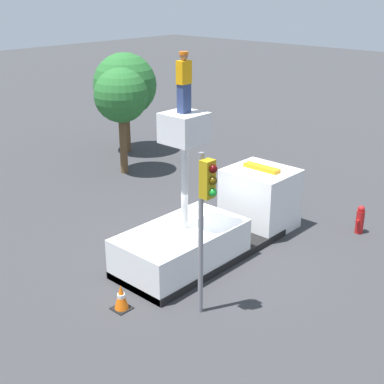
% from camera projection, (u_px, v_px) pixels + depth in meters
% --- Properties ---
extents(ground_plane, '(120.00, 120.00, 0.00)m').
position_uv_depth(ground_plane, '(203.00, 255.00, 18.05)').
color(ground_plane, '#38383A').
extents(bucket_truck, '(7.43, 2.42, 5.04)m').
position_uv_depth(bucket_truck, '(217.00, 223.00, 18.19)').
color(bucket_truck, black).
rests_on(bucket_truck, ground).
extents(worker, '(0.40, 0.26, 1.75)m').
position_uv_depth(worker, '(184.00, 83.00, 15.28)').
color(worker, navy).
rests_on(worker, bucket_truck).
extents(traffic_light_pole, '(0.34, 0.57, 4.64)m').
position_uv_depth(traffic_light_pole, '(205.00, 204.00, 13.67)').
color(traffic_light_pole, gray).
rests_on(traffic_light_pole, ground).
extents(fire_hydrant, '(0.53, 0.29, 1.08)m').
position_uv_depth(fire_hydrant, '(360.00, 220.00, 19.49)').
color(fire_hydrant, red).
rests_on(fire_hydrant, ground).
extents(traffic_cone_rear, '(0.50, 0.50, 0.77)m').
position_uv_depth(traffic_cone_rear, '(121.00, 297.00, 14.94)').
color(traffic_cone_rear, black).
rests_on(traffic_cone_rear, ground).
extents(tree_left_bg, '(3.33, 3.33, 5.29)m').
position_uv_depth(tree_left_bg, '(125.00, 85.00, 27.97)').
color(tree_left_bg, brown).
rests_on(tree_left_bg, ground).
extents(tree_right_bg, '(2.52, 2.52, 5.02)m').
position_uv_depth(tree_right_bg, '(121.00, 96.00, 24.64)').
color(tree_right_bg, brown).
rests_on(tree_right_bg, ground).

